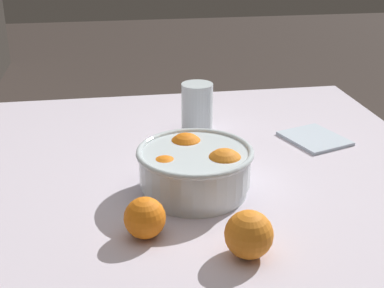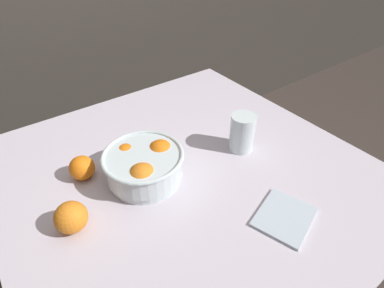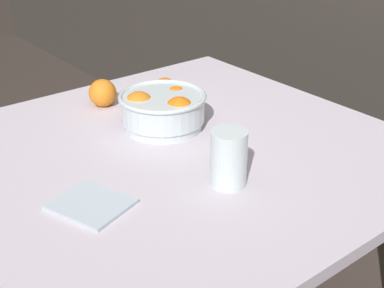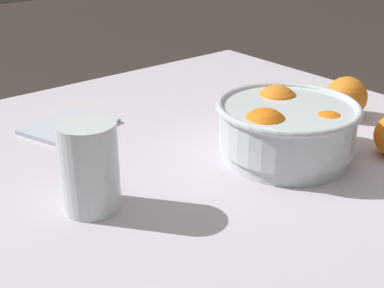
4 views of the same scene
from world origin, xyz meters
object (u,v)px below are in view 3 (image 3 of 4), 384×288
(orange_loose_near_bowl, at_px, (165,90))
(fruit_bowl, at_px, (163,109))
(orange_loose_front, at_px, (103,93))
(juice_glass, at_px, (228,161))

(orange_loose_near_bowl, bearing_deg, fruit_bowl, -37.58)
(orange_loose_near_bowl, distance_m, orange_loose_front, 0.18)
(juice_glass, height_order, orange_loose_front, juice_glass)
(orange_loose_near_bowl, height_order, orange_loose_front, orange_loose_front)
(orange_loose_near_bowl, bearing_deg, orange_loose_front, -117.73)
(juice_glass, distance_m, orange_loose_front, 0.56)
(fruit_bowl, relative_size, orange_loose_front, 2.89)
(orange_loose_near_bowl, relative_size, orange_loose_front, 0.91)
(juice_glass, xyz_separation_m, orange_loose_near_bowl, (-0.48, 0.17, -0.02))
(fruit_bowl, height_order, juice_glass, juice_glass)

